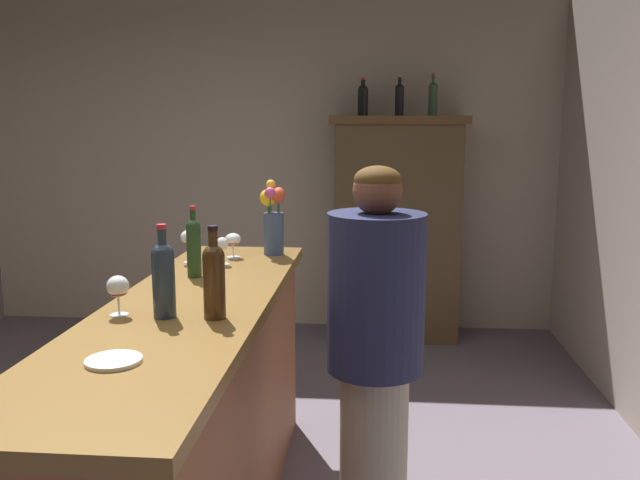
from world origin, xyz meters
TOP-DOWN VIEW (x-y plane):
  - wall_back at (0.00, 3.12)m, footprint 4.98×0.12m
  - bar_counter at (0.31, 0.08)m, footprint 0.60×2.31m
  - display_cabinet at (1.17, 2.80)m, footprint 1.03×0.46m
  - wine_bottle_malbec at (0.28, -0.11)m, footprint 0.08×0.08m
  - wine_bottle_syrah at (0.22, 0.50)m, footprint 0.06×0.06m
  - wine_bottle_chardonnay at (0.46, -0.11)m, footprint 0.08×0.08m
  - wine_glass_front at (0.29, 0.93)m, footprint 0.08×0.08m
  - wine_glass_mid at (0.11, 0.79)m, footprint 0.08×0.08m
  - wine_glass_rear at (0.11, -0.11)m, footprint 0.08×0.08m
  - wine_glass_spare at (0.28, 0.76)m, footprint 0.06×0.06m
  - flower_arrangement at (0.48, 1.03)m, footprint 0.13×0.13m
  - cheese_plate at (0.28, -0.56)m, footprint 0.16×0.16m
  - display_bottle_left at (0.89, 2.80)m, footprint 0.08×0.08m
  - display_bottle_midleft at (1.17, 2.80)m, footprint 0.07×0.07m
  - display_bottle_center at (1.41, 2.80)m, footprint 0.07×0.07m
  - bartender at (1.01, -0.00)m, footprint 0.35×0.35m

SIDE VIEW (x-z plane):
  - bar_counter at x=0.31m, z-range 0.00..1.00m
  - bartender at x=1.01m, z-range 0.07..1.59m
  - display_cabinet at x=1.17m, z-range 0.03..1.76m
  - cheese_plate at x=0.28m, z-range 1.00..1.01m
  - wine_glass_front at x=0.29m, z-range 1.02..1.15m
  - wine_glass_spare at x=0.28m, z-range 1.02..1.16m
  - wine_glass_rear at x=0.11m, z-range 1.02..1.17m
  - wine_glass_mid at x=0.11m, z-range 1.03..1.20m
  - wine_bottle_syrah at x=0.22m, z-range 0.98..1.30m
  - wine_bottle_chardonnay at x=0.46m, z-range 0.98..1.31m
  - wine_bottle_malbec at x=0.28m, z-range 0.98..1.31m
  - flower_arrangement at x=0.48m, z-range 1.01..1.39m
  - wall_back at x=0.00m, z-range 0.00..2.67m
  - display_bottle_left at x=0.89m, z-range 1.71..1.99m
  - display_bottle_midleft at x=1.17m, z-range 1.70..2.00m
  - display_bottle_center at x=1.41m, z-range 1.70..2.01m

